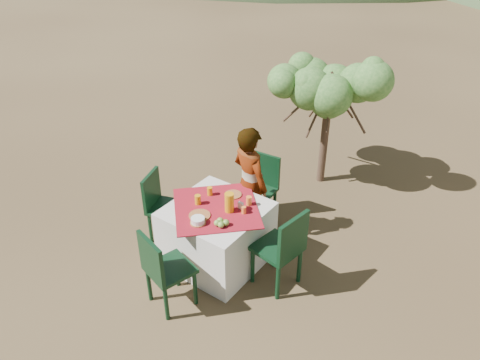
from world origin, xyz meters
name	(u,v)px	position (x,y,z in m)	size (l,w,h in m)	color
ground	(281,257)	(0.00, 0.00, 0.00)	(160.00, 160.00, 0.00)	#372819
table	(217,234)	(-0.60, -0.47, 0.38)	(1.30, 1.30, 0.76)	silver
chair_far	(261,185)	(-0.68, 0.55, 0.51)	(0.45, 0.45, 0.91)	black
chair_near	(163,268)	(-0.60, -1.37, 0.52)	(0.53, 0.53, 0.94)	black
chair_left	(161,203)	(-1.46, -0.51, 0.50)	(0.53, 0.53, 0.90)	black
chair_right	(283,247)	(0.24, -0.40, 0.55)	(0.52, 0.52, 0.99)	black
person	(250,184)	(-0.59, 0.16, 0.75)	(0.55, 0.36, 1.51)	#8C6651
shrub_tree	(334,95)	(-0.40, 1.93, 1.38)	(1.48, 1.46, 1.75)	#452F22
plate_far	(233,195)	(-0.60, -0.16, 0.77)	(0.20, 0.20, 0.01)	brown
plate_near	(200,215)	(-0.65, -0.71, 0.77)	(0.24, 0.24, 0.01)	brown
glass_far	(210,191)	(-0.82, -0.31, 0.81)	(0.06, 0.06, 0.10)	orange
glass_near	(198,200)	(-0.82, -0.54, 0.82)	(0.07, 0.07, 0.11)	orange
juice_pitcher	(229,202)	(-0.44, -0.44, 0.88)	(0.10, 0.10, 0.23)	orange
bowl_plate	(198,223)	(-0.58, -0.81, 0.77)	(0.17, 0.17, 0.01)	brown
white_bowl	(198,220)	(-0.58, -0.81, 0.80)	(0.15, 0.15, 0.06)	silver
jar_left	(244,210)	(-0.29, -0.38, 0.80)	(0.05, 0.05, 0.08)	orange
jar_right	(249,201)	(-0.34, -0.21, 0.81)	(0.07, 0.07, 0.10)	orange
napkin_holder	(241,205)	(-0.37, -0.33, 0.80)	(0.06, 0.03, 0.08)	silver
fruit_cluster	(221,223)	(-0.36, -0.70, 0.80)	(0.14, 0.13, 0.07)	olive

